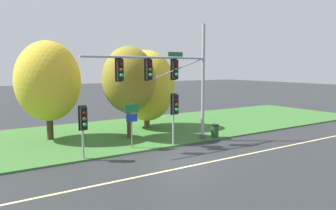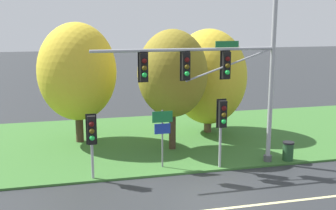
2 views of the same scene
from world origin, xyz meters
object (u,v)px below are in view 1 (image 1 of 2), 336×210
object	(u,v)px
route_sign_post	(132,118)
tree_nearest_road	(48,81)
traffic_signal_mast	(171,75)
tree_left_of_mast	(129,80)
trash_bin	(215,131)
tree_behind_signpost	(147,86)
pedestrian_signal_further_along	(175,108)
pedestrian_signal_near_kerb	(83,121)

from	to	relation	value
route_sign_post	tree_nearest_road	bearing A→B (deg)	124.77
traffic_signal_mast	tree_left_of_mast	size ratio (longest dim) A/B	1.36
tree_nearest_road	trash_bin	size ratio (longest dim) A/B	7.15
traffic_signal_mast	route_sign_post	xyz separation A→B (m)	(-2.60, 0.43, -2.54)
tree_nearest_road	tree_left_of_mast	size ratio (longest dim) A/B	1.05
tree_behind_signpost	traffic_signal_mast	bearing A→B (deg)	-104.47
pedestrian_signal_further_along	tree_nearest_road	distance (m)	8.76
pedestrian_signal_near_kerb	tree_left_of_mast	bearing A→B (deg)	38.03
route_sign_post	tree_left_of_mast	xyz separation A→B (m)	(1.15, 2.63, 2.18)
route_sign_post	traffic_signal_mast	bearing A→B (deg)	-9.32
pedestrian_signal_further_along	traffic_signal_mast	bearing A→B (deg)	89.47
traffic_signal_mast	pedestrian_signal_further_along	world-z (taller)	traffic_signal_mast
pedestrian_signal_near_kerb	route_sign_post	distance (m)	3.37
traffic_signal_mast	pedestrian_signal_further_along	size ratio (longest dim) A/B	2.63
tree_left_of_mast	trash_bin	world-z (taller)	tree_left_of_mast
pedestrian_signal_near_kerb	tree_behind_signpost	size ratio (longest dim) A/B	0.46
traffic_signal_mast	trash_bin	size ratio (longest dim) A/B	9.24
tree_nearest_road	traffic_signal_mast	bearing A→B (deg)	-42.14
tree_behind_signpost	trash_bin	distance (m)	6.96
pedestrian_signal_further_along	tree_nearest_road	world-z (taller)	tree_nearest_road
traffic_signal_mast	tree_left_of_mast	bearing A→B (deg)	115.38
pedestrian_signal_near_kerb	trash_bin	xyz separation A→B (m)	(9.45, 0.29, -1.59)
tree_nearest_road	route_sign_post	bearing A→B (deg)	-55.23
traffic_signal_mast	tree_left_of_mast	xyz separation A→B (m)	(-1.45, 3.05, -0.36)
tree_left_of_mast	route_sign_post	bearing A→B (deg)	-113.67
trash_bin	tree_behind_signpost	bearing A→B (deg)	109.23
pedestrian_signal_further_along	route_sign_post	distance (m)	2.77
pedestrian_signal_further_along	tree_nearest_road	size ratio (longest dim) A/B	0.49
traffic_signal_mast	trash_bin	bearing A→B (deg)	-1.85
tree_behind_signpost	tree_left_of_mast	bearing A→B (deg)	-136.59
pedestrian_signal_further_along	trash_bin	xyz separation A→B (m)	(3.59, 0.28, -1.91)
traffic_signal_mast	tree_behind_signpost	bearing A→B (deg)	75.53
route_sign_post	trash_bin	distance (m)	6.36
route_sign_post	trash_bin	world-z (taller)	route_sign_post
tree_nearest_road	tree_behind_signpost	xyz separation A→B (m)	(7.70, 0.25, -0.56)
tree_nearest_road	trash_bin	world-z (taller)	tree_nearest_road
tree_behind_signpost	trash_bin	world-z (taller)	tree_behind_signpost
traffic_signal_mast	tree_nearest_road	distance (m)	8.36
traffic_signal_mast	route_sign_post	distance (m)	3.66
traffic_signal_mast	tree_left_of_mast	world-z (taller)	traffic_signal_mast
pedestrian_signal_near_kerb	tree_nearest_road	world-z (taller)	tree_nearest_road
pedestrian_signal_further_along	trash_bin	size ratio (longest dim) A/B	3.51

